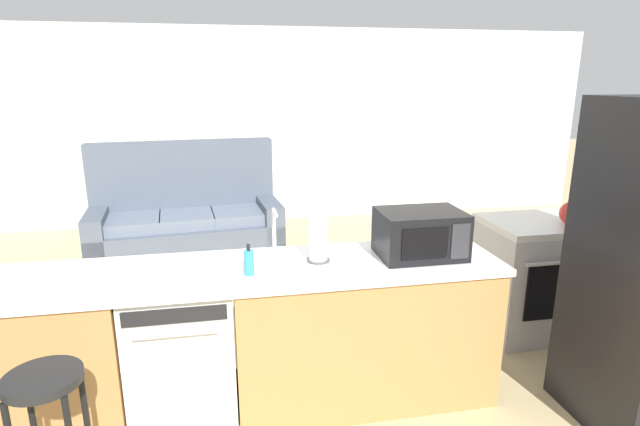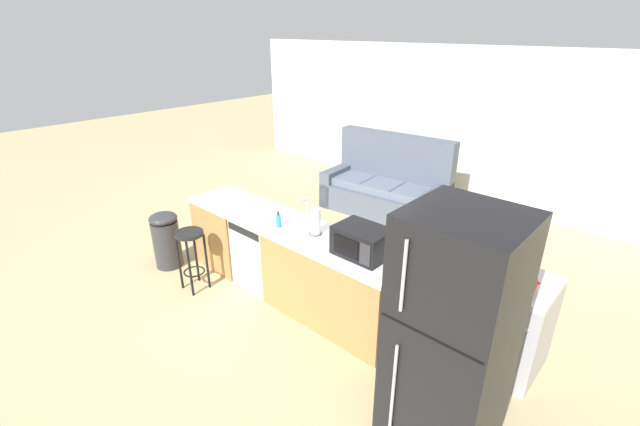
# 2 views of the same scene
# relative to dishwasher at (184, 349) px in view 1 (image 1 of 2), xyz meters

# --- Properties ---
(ground_plane) EXTENTS (24.00, 24.00, 0.00)m
(ground_plane) POSITION_rel_dishwasher_xyz_m (0.25, 0.00, -0.42)
(ground_plane) COLOR tan
(wall_back) EXTENTS (10.00, 0.06, 2.60)m
(wall_back) POSITION_rel_dishwasher_xyz_m (0.55, 4.20, 0.88)
(wall_back) COLOR silver
(wall_back) RESTS_ON ground_plane
(kitchen_counter) EXTENTS (2.94, 0.66, 0.90)m
(kitchen_counter) POSITION_rel_dishwasher_xyz_m (0.49, 0.00, -0.00)
(kitchen_counter) COLOR #B77F47
(kitchen_counter) RESTS_ON ground_plane
(dishwasher) EXTENTS (0.58, 0.61, 0.84)m
(dishwasher) POSITION_rel_dishwasher_xyz_m (0.00, 0.00, 0.00)
(dishwasher) COLOR silver
(dishwasher) RESTS_ON ground_plane
(stove_range) EXTENTS (0.76, 0.68, 0.90)m
(stove_range) POSITION_rel_dishwasher_xyz_m (2.60, 0.55, 0.03)
(stove_range) COLOR #B7B7BC
(stove_range) RESTS_ON ground_plane
(microwave) EXTENTS (0.50, 0.37, 0.28)m
(microwave) POSITION_rel_dishwasher_xyz_m (1.42, -0.00, 0.62)
(microwave) COLOR black
(microwave) RESTS_ON kitchen_counter
(sink_faucet) EXTENTS (0.07, 0.18, 0.30)m
(sink_faucet) POSITION_rel_dishwasher_xyz_m (0.56, 0.15, 0.61)
(sink_faucet) COLOR silver
(sink_faucet) RESTS_ON kitchen_counter
(paper_towel_roll) EXTENTS (0.14, 0.14, 0.28)m
(paper_towel_roll) POSITION_rel_dishwasher_xyz_m (0.80, 0.03, 0.62)
(paper_towel_roll) COLOR #4C4C51
(paper_towel_roll) RESTS_ON kitchen_counter
(soap_bottle) EXTENTS (0.06, 0.06, 0.18)m
(soap_bottle) POSITION_rel_dishwasher_xyz_m (0.39, -0.11, 0.55)
(soap_bottle) COLOR #338CCC
(soap_bottle) RESTS_ON kitchen_counter
(kettle) EXTENTS (0.21, 0.17, 0.19)m
(kettle) POSITION_rel_dishwasher_xyz_m (2.77, 0.42, 0.56)
(kettle) COLOR red
(kettle) RESTS_ON stove_range
(bar_stool) EXTENTS (0.32, 0.32, 0.74)m
(bar_stool) POSITION_rel_dishwasher_xyz_m (-0.51, -0.66, 0.11)
(bar_stool) COLOR black
(bar_stool) RESTS_ON ground_plane
(couch) EXTENTS (2.08, 1.09, 1.27)m
(couch) POSITION_rel_dishwasher_xyz_m (-0.16, 2.82, -0.03)
(couch) COLOR #515B6B
(couch) RESTS_ON ground_plane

